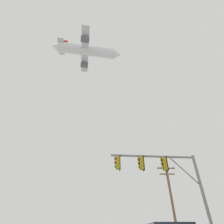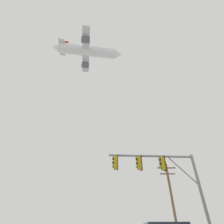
{
  "view_description": "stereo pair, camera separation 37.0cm",
  "coord_description": "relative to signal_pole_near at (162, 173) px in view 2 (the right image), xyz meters",
  "views": [
    {
      "loc": [
        0.03,
        -6.31,
        1.21
      ],
      "look_at": [
        0.58,
        14.31,
        15.62
      ],
      "focal_mm": 28.08,
      "sensor_mm": 36.0,
      "label": 1
    },
    {
      "loc": [
        0.4,
        -6.32,
        1.21
      ],
      "look_at": [
        0.58,
        14.31,
        15.62
      ],
      "focal_mm": 28.08,
      "sensor_mm": 36.0,
      "label": 2
    }
  ],
  "objects": [
    {
      "name": "utility_pole",
      "position": [
        3.3,
        9.07,
        -0.21
      ],
      "size": [
        2.2,
        0.28,
        8.31
      ],
      "color": "brown",
      "rests_on": "ground"
    },
    {
      "name": "signal_pole_near",
      "position": [
        0.0,
        0.0,
        0.0
      ],
      "size": [
        6.16,
        0.63,
        5.99
      ],
      "color": "gray",
      "rests_on": "ground"
    },
    {
      "name": "airplane",
      "position": [
        -10.69,
        20.89,
        42.27
      ],
      "size": [
        21.12,
        16.32,
        5.75
      ],
      "color": "white"
    }
  ]
}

